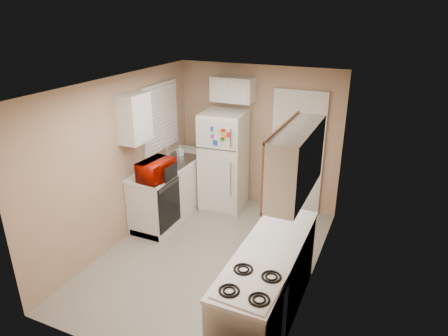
% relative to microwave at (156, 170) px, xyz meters
% --- Properties ---
extents(floor, '(3.80, 3.80, 0.00)m').
position_rel_microwave_xyz_m(floor, '(0.97, -0.26, -1.05)').
color(floor, '#ABA597').
rests_on(floor, ground).
extents(ceiling, '(3.80, 3.80, 0.00)m').
position_rel_microwave_xyz_m(ceiling, '(0.97, -0.26, 1.35)').
color(ceiling, white).
rests_on(ceiling, floor).
extents(wall_left, '(3.80, 3.80, 0.00)m').
position_rel_microwave_xyz_m(wall_left, '(-0.43, -0.26, 0.15)').
color(wall_left, tan).
rests_on(wall_left, floor).
extents(wall_right, '(3.80, 3.80, 0.00)m').
position_rel_microwave_xyz_m(wall_right, '(2.37, -0.26, 0.15)').
color(wall_right, tan).
rests_on(wall_right, floor).
extents(wall_back, '(2.80, 2.80, 0.00)m').
position_rel_microwave_xyz_m(wall_back, '(0.97, 1.64, 0.15)').
color(wall_back, tan).
rests_on(wall_back, floor).
extents(wall_front, '(2.80, 2.80, 0.00)m').
position_rel_microwave_xyz_m(wall_front, '(0.97, -2.16, 0.15)').
color(wall_front, tan).
rests_on(wall_front, floor).
extents(left_counter, '(0.60, 1.80, 0.90)m').
position_rel_microwave_xyz_m(left_counter, '(-0.13, 0.64, -0.60)').
color(left_counter, silver).
rests_on(left_counter, floor).
extents(dishwasher, '(0.03, 0.58, 0.72)m').
position_rel_microwave_xyz_m(dishwasher, '(0.16, 0.04, -0.56)').
color(dishwasher, black).
rests_on(dishwasher, floor).
extents(sink, '(0.54, 0.74, 0.16)m').
position_rel_microwave_xyz_m(sink, '(-0.13, 0.79, -0.19)').
color(sink, gray).
rests_on(sink, left_counter).
extents(microwave, '(0.55, 0.34, 0.35)m').
position_rel_microwave_xyz_m(microwave, '(0.00, 0.00, 0.00)').
color(microwave, '#930C00').
rests_on(microwave, left_counter).
extents(soap_bottle, '(0.11, 0.11, 0.19)m').
position_rel_microwave_xyz_m(soap_bottle, '(-0.18, 1.00, -0.05)').
color(soap_bottle, white).
rests_on(soap_bottle, left_counter).
extents(window_blinds, '(0.10, 0.98, 1.08)m').
position_rel_microwave_xyz_m(window_blinds, '(-0.39, 0.79, 0.55)').
color(window_blinds, silver).
rests_on(window_blinds, wall_left).
extents(upper_cabinet_left, '(0.30, 0.45, 0.70)m').
position_rel_microwave_xyz_m(upper_cabinet_left, '(-0.28, -0.04, 0.75)').
color(upper_cabinet_left, silver).
rests_on(upper_cabinet_left, wall_left).
extents(refrigerator, '(0.74, 0.72, 1.68)m').
position_rel_microwave_xyz_m(refrigerator, '(0.52, 1.24, -0.21)').
color(refrigerator, silver).
rests_on(refrigerator, floor).
extents(cabinet_over_fridge, '(0.70, 0.30, 0.40)m').
position_rel_microwave_xyz_m(cabinet_over_fridge, '(0.57, 1.49, 0.95)').
color(cabinet_over_fridge, silver).
rests_on(cabinet_over_fridge, wall_back).
extents(interior_door, '(0.86, 0.06, 2.08)m').
position_rel_microwave_xyz_m(interior_door, '(1.67, 1.60, -0.03)').
color(interior_door, silver).
rests_on(interior_door, floor).
extents(right_counter, '(0.60, 2.00, 0.90)m').
position_rel_microwave_xyz_m(right_counter, '(2.07, -1.06, -0.60)').
color(right_counter, silver).
rests_on(right_counter, floor).
extents(stove, '(0.56, 0.68, 0.79)m').
position_rel_microwave_xyz_m(stove, '(2.09, -1.69, -0.66)').
color(stove, silver).
rests_on(stove, floor).
extents(upper_cabinet_right, '(0.30, 1.20, 0.70)m').
position_rel_microwave_xyz_m(upper_cabinet_right, '(2.22, -0.76, 0.75)').
color(upper_cabinet_right, silver).
rests_on(upper_cabinet_right, wall_right).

